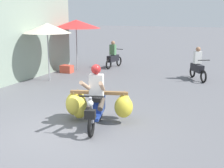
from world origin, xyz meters
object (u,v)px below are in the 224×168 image
motorbike_distant_ahead_right (113,57)px  market_umbrella_near_shop (47,28)px  motorbike_distant_ahead_left (197,66)px  market_umbrella_further_along (76,24)px  produce_crate (67,69)px  motorbike_main_loaded (93,103)px

motorbike_distant_ahead_right → market_umbrella_near_shop: market_umbrella_near_shop is taller
motorbike_distant_ahead_left → market_umbrella_further_along: (-5.85, -0.00, 1.70)m
market_umbrella_near_shop → market_umbrella_further_along: size_ratio=0.97×
market_umbrella_near_shop → market_umbrella_further_along: market_umbrella_further_along is taller
market_umbrella_near_shop → produce_crate: bearing=97.9°
market_umbrella_near_shop → motorbike_distant_ahead_left: bearing=25.0°
motorbike_main_loaded → market_umbrella_near_shop: market_umbrella_near_shop is taller
motorbike_distant_ahead_left → market_umbrella_further_along: market_umbrella_further_along is taller
motorbike_main_loaded → motorbike_distant_ahead_right: motorbike_main_loaded is taller
motorbike_distant_ahead_right → produce_crate: (-1.52, -2.11, -0.39)m
motorbike_distant_ahead_right → market_umbrella_further_along: 2.55m
market_umbrella_further_along → produce_crate: (-0.09, -0.85, -2.08)m
market_umbrella_further_along → motorbike_main_loaded: bearing=-57.4°
market_umbrella_near_shop → produce_crate: (-0.25, 1.80, -2.00)m
motorbike_distant_ahead_left → market_umbrella_near_shop: bearing=-155.0°
market_umbrella_near_shop → produce_crate: 2.70m
motorbike_main_loaded → motorbike_distant_ahead_left: motorbike_main_loaded is taller
motorbike_distant_ahead_left → produce_crate: (-5.94, -0.86, -0.39)m
motorbike_distant_ahead_left → market_umbrella_near_shop: market_umbrella_near_shop is taller
market_umbrella_near_shop → market_umbrella_further_along: 2.66m
motorbike_main_loaded → produce_crate: (-4.24, 5.64, -0.33)m
produce_crate → motorbike_distant_ahead_right: bearing=54.2°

